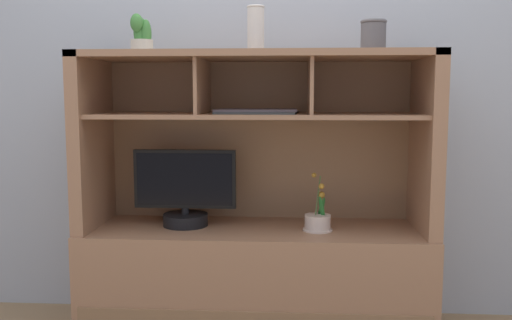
% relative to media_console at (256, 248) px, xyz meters
% --- Properties ---
extents(back_wall, '(6.00, 0.02, 2.80)m').
position_rel_media_console_xyz_m(back_wall, '(0.00, 0.28, 0.99)').
color(back_wall, '#A7B0BC').
rests_on(back_wall, ground).
extents(media_console, '(1.60, 0.54, 1.32)m').
position_rel_media_console_xyz_m(media_console, '(0.00, 0.00, 0.00)').
color(media_console, '#A07253').
rests_on(media_console, ground).
extents(tv_monitor, '(0.48, 0.21, 0.36)m').
position_rel_media_console_xyz_m(tv_monitor, '(-0.34, 0.00, 0.25)').
color(tv_monitor, black).
rests_on(tv_monitor, media_console).
extents(potted_orchid, '(0.14, 0.14, 0.27)m').
position_rel_media_console_xyz_m(potted_orchid, '(0.29, -0.05, 0.14)').
color(potted_orchid, beige).
rests_on(potted_orchid, media_console).
extents(magazine_stack_left, '(0.38, 0.32, 0.02)m').
position_rel_media_console_xyz_m(magazine_stack_left, '(0.01, -0.00, 0.65)').
color(magazine_stack_left, '#3C4244').
rests_on(magazine_stack_left, media_console).
extents(potted_succulent, '(0.12, 0.12, 0.17)m').
position_rel_media_console_xyz_m(potted_succulent, '(-0.52, -0.02, 0.98)').
color(potted_succulent, beige).
rests_on(potted_succulent, media_console).
extents(ceramic_vase, '(0.08, 0.08, 0.21)m').
position_rel_media_console_xyz_m(ceramic_vase, '(0.00, -0.02, 1.01)').
color(ceramic_vase, silver).
rests_on(ceramic_vase, media_console).
extents(accent_vase, '(0.12, 0.12, 0.14)m').
position_rel_media_console_xyz_m(accent_vase, '(0.52, -0.03, 0.98)').
color(accent_vase, '#5B595B').
rests_on(accent_vase, media_console).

